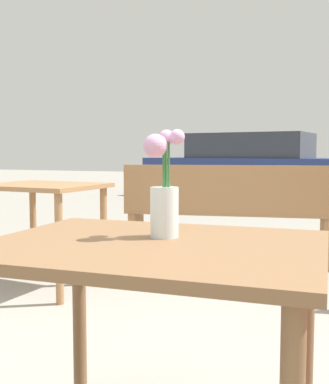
{
  "coord_description": "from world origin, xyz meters",
  "views": [
    {
      "loc": [
        0.53,
        -1.22,
        0.96
      ],
      "look_at": [
        0.0,
        0.09,
        0.84
      ],
      "focal_mm": 45.0,
      "sensor_mm": 36.0,
      "label": 1
    }
  ],
  "objects_px": {
    "table_front": "(153,278)",
    "parked_car": "(251,167)",
    "flower_vase": "(164,196)",
    "table_back": "(44,203)",
    "bench_near": "(227,210)"
  },
  "relations": [
    {
      "from": "table_front",
      "to": "parked_car",
      "type": "relative_size",
      "value": 0.21
    },
    {
      "from": "flower_vase",
      "to": "table_back",
      "type": "xyz_separation_m",
      "value": [
        -1.5,
        1.47,
        -0.23
      ]
    },
    {
      "from": "parked_car",
      "to": "table_front",
      "type": "bearing_deg",
      "value": -79.72
    },
    {
      "from": "bench_near",
      "to": "flower_vase",
      "type": "bearing_deg",
      "value": -79.29
    },
    {
      "from": "bench_near",
      "to": "table_back",
      "type": "xyz_separation_m",
      "value": [
        -1.01,
        -1.15,
        0.13
      ]
    },
    {
      "from": "table_front",
      "to": "table_back",
      "type": "height_order",
      "value": "table_back"
    },
    {
      "from": "table_front",
      "to": "parked_car",
      "type": "xyz_separation_m",
      "value": [
        -1.64,
        9.05,
        0.04
      ]
    },
    {
      "from": "table_front",
      "to": "flower_vase",
      "type": "bearing_deg",
      "value": 90.93
    },
    {
      "from": "table_front",
      "to": "parked_car",
      "type": "height_order",
      "value": "parked_car"
    },
    {
      "from": "table_front",
      "to": "table_back",
      "type": "xyz_separation_m",
      "value": [
        -1.51,
        1.56,
        -0.0
      ]
    },
    {
      "from": "table_front",
      "to": "flower_vase",
      "type": "distance_m",
      "value": 0.24
    },
    {
      "from": "flower_vase",
      "to": "table_front",
      "type": "bearing_deg",
      "value": -89.07
    },
    {
      "from": "table_front",
      "to": "bench_near",
      "type": "xyz_separation_m",
      "value": [
        -0.5,
        2.71,
        -0.13
      ]
    },
    {
      "from": "flower_vase",
      "to": "bench_near",
      "type": "distance_m",
      "value": 2.69
    },
    {
      "from": "table_back",
      "to": "parked_car",
      "type": "distance_m",
      "value": 7.49
    }
  ]
}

